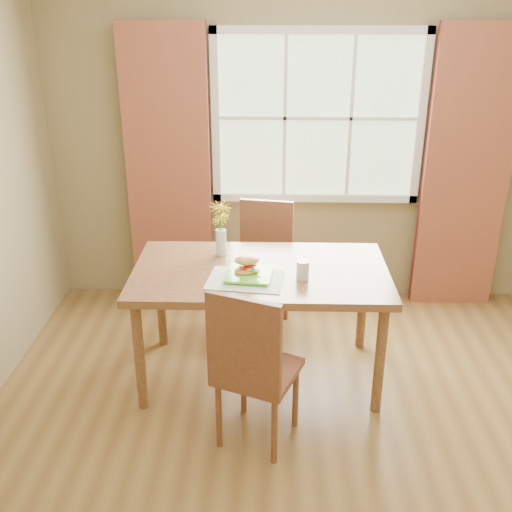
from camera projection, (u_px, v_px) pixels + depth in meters
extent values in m
cube|color=brown|center=(329.00, 443.00, 3.44)|extent=(4.20, 3.80, 0.02)
cube|color=#8C7D54|center=(317.00, 137.00, 4.65)|extent=(4.20, 0.02, 2.70)
cube|color=#ABC998|center=(318.00, 118.00, 4.56)|extent=(1.50, 0.02, 1.20)
cube|color=white|center=(322.00, 30.00, 4.28)|extent=(1.62, 0.04, 0.06)
cube|color=white|center=(315.00, 198.00, 4.78)|extent=(1.62, 0.04, 0.06)
cube|color=white|center=(215.00, 118.00, 4.55)|extent=(0.06, 0.04, 1.32)
cube|color=white|center=(421.00, 119.00, 4.51)|extent=(0.06, 0.04, 1.32)
cube|color=white|center=(318.00, 118.00, 4.54)|extent=(1.50, 0.03, 0.02)
cube|color=#5E1816|center=(169.00, 171.00, 4.66)|extent=(0.65, 0.08, 2.20)
cube|color=#5E1816|center=(466.00, 173.00, 4.60)|extent=(0.65, 0.08, 2.20)
cube|color=brown|center=(260.00, 273.00, 3.76)|extent=(1.60, 0.90, 0.05)
cylinder|color=brown|center=(140.00, 356.00, 3.59)|extent=(0.06, 0.06, 0.73)
cylinder|color=brown|center=(380.00, 360.00, 3.56)|extent=(0.06, 0.06, 0.73)
cylinder|color=brown|center=(161.00, 299.00, 4.27)|extent=(0.06, 0.06, 0.73)
cylinder|color=brown|center=(363.00, 302.00, 4.24)|extent=(0.06, 0.06, 0.73)
cube|color=brown|center=(258.00, 371.00, 3.32)|extent=(0.54, 0.54, 0.04)
cube|color=brown|center=(244.00, 344.00, 3.05)|extent=(0.39, 0.19, 0.53)
cylinder|color=brown|center=(219.00, 415.00, 3.33)|extent=(0.04, 0.04, 0.42)
cylinder|color=brown|center=(274.00, 431.00, 3.21)|extent=(0.04, 0.04, 0.42)
cylinder|color=brown|center=(244.00, 383.00, 3.61)|extent=(0.04, 0.04, 0.42)
cylinder|color=brown|center=(295.00, 396.00, 3.49)|extent=(0.04, 0.04, 0.42)
cube|color=brown|center=(262.00, 277.00, 4.46)|extent=(0.46, 0.46, 0.04)
cube|color=brown|center=(266.00, 233.00, 4.51)|extent=(0.40, 0.09, 0.52)
cylinder|color=brown|center=(237.00, 312.00, 4.43)|extent=(0.03, 0.03, 0.41)
cylinder|color=brown|center=(280.00, 316.00, 4.37)|extent=(0.03, 0.03, 0.41)
cylinder|color=brown|center=(245.00, 292.00, 4.72)|extent=(0.03, 0.03, 0.41)
cylinder|color=brown|center=(286.00, 296.00, 4.67)|extent=(0.03, 0.03, 0.41)
cube|color=beige|center=(246.00, 280.00, 3.61)|extent=(0.49, 0.38, 0.01)
cube|color=#6CD234|center=(249.00, 276.00, 3.64)|extent=(0.30, 0.30, 0.01)
ellipsoid|color=#F9A454|center=(247.00, 270.00, 3.64)|extent=(0.18, 0.14, 0.04)
ellipsoid|color=#4C8C2D|center=(254.00, 270.00, 3.61)|extent=(0.09, 0.06, 0.01)
cylinder|color=red|center=(246.00, 266.00, 3.62)|extent=(0.08, 0.08, 0.01)
cylinder|color=red|center=(251.00, 264.00, 3.63)|extent=(0.08, 0.08, 0.01)
ellipsoid|color=#F9A454|center=(247.00, 260.00, 3.61)|extent=(0.18, 0.14, 0.05)
cylinder|color=silver|center=(303.00, 270.00, 3.60)|extent=(0.08, 0.08, 0.12)
cylinder|color=silver|center=(303.00, 271.00, 3.61)|extent=(0.07, 0.07, 0.10)
cylinder|color=silver|center=(221.00, 242.00, 3.93)|extent=(0.07, 0.07, 0.17)
cylinder|color=silver|center=(221.00, 248.00, 3.95)|extent=(0.06, 0.06, 0.09)
cylinder|color=#3D7028|center=(221.00, 231.00, 3.90)|extent=(0.01, 0.01, 0.33)
cylinder|color=#3D7028|center=(223.00, 236.00, 3.91)|extent=(0.01, 0.01, 0.27)
cylinder|color=#3D7028|center=(220.00, 238.00, 3.93)|extent=(0.01, 0.01, 0.23)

